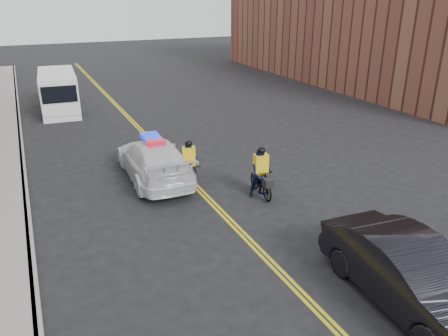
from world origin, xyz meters
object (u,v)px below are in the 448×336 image
cargo_van (59,93)px  police_cruiser (154,159)px  dark_sedan (411,275)px  cyclist_far (260,177)px  cyclist_near (189,170)px

cargo_van → police_cruiser: bearing=-76.2°
dark_sedan → cargo_van: bearing=107.6°
dark_sedan → cargo_van: cargo_van is taller
dark_sedan → cyclist_far: 6.81m
cyclist_near → cyclist_far: bearing=-26.1°
dark_sedan → cyclist_near: size_ratio=2.55×
police_cruiser → cyclist_near: size_ratio=2.76×
cyclist_near → cyclist_far: cyclist_far is taller
police_cruiser → cyclist_near: bearing=129.0°
dark_sedan → cyclist_far: (-0.18, 6.81, -0.09)m
cyclist_far → dark_sedan: bearing=-83.1°
police_cruiser → cyclist_far: size_ratio=2.89×
cargo_van → cyclist_near: size_ratio=2.98×
police_cruiser → cyclist_far: 4.45m
cyclist_far → cyclist_near: bearing=142.3°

